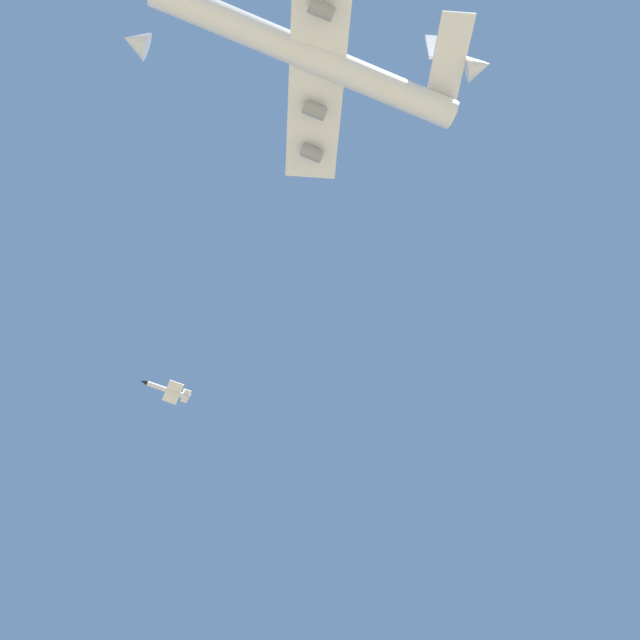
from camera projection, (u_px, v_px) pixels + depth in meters
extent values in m
cylinder|color=white|center=(309.00, 55.00, 145.19)|extent=(49.89, 55.13, 6.40)
cone|color=white|center=(136.00, 42.00, 143.93)|extent=(7.87, 7.77, 6.08)
cone|color=white|center=(478.00, 67.00, 146.85)|extent=(6.20, 6.76, 5.76)
cube|color=white|center=(318.00, 58.00, 144.60)|extent=(39.82, 55.46, 18.84)
cylinder|color=gray|center=(312.00, 153.00, 159.16)|extent=(5.56, 5.73, 3.00)
cylinder|color=gray|center=(314.00, 110.00, 151.13)|extent=(5.56, 5.73, 3.00)
cylinder|color=gray|center=(321.00, 10.00, 135.07)|extent=(5.56, 5.73, 3.00)
cube|color=white|center=(445.00, 48.00, 151.81)|extent=(8.82, 7.37, 10.13)
cube|color=white|center=(448.00, 64.00, 146.76)|extent=(16.88, 21.75, 7.20)
cylinder|color=silver|center=(168.00, 390.00, 204.29)|extent=(9.38, 11.02, 1.50)
cone|color=black|center=(144.00, 382.00, 202.79)|extent=(2.43, 2.50, 1.50)
cube|color=silver|center=(173.00, 392.00, 204.41)|extent=(8.98, 8.47, 0.24)
cube|color=silver|center=(187.00, 393.00, 207.08)|extent=(1.67, 1.99, 2.60)
cube|color=silver|center=(186.00, 396.00, 205.55)|extent=(4.98, 4.58, 0.20)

